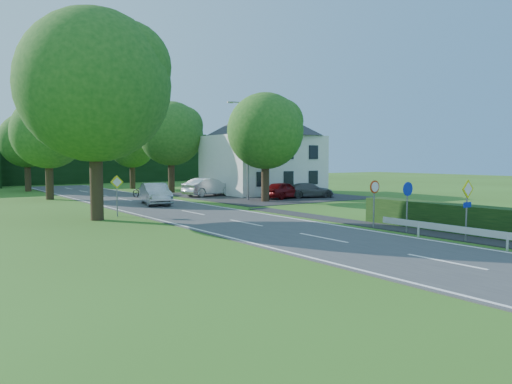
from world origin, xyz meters
TOP-DOWN VIEW (x-y plane):
  - road at (0.00, 20.00)m, footprint 7.00×80.00m
  - parking_pad at (12.00, 33.00)m, footprint 14.00×16.00m
  - line_edge_left at (-3.25, 20.00)m, footprint 0.12×80.00m
  - line_edge_right at (3.25, 20.00)m, footprint 0.12×80.00m
  - line_centre at (0.00, 20.00)m, footprint 0.12×80.00m
  - tree_main at (-6.00, 24.00)m, footprint 9.40×9.40m
  - tree_left_far at (-5.00, 40.00)m, footprint 7.00×7.00m
  - tree_right_far at (7.00, 42.00)m, footprint 7.40×7.40m
  - tree_left_back at (-4.50, 52.00)m, footprint 6.60×6.60m
  - tree_right_back at (6.00, 50.00)m, footprint 6.20×6.20m
  - tree_right_mid at (8.50, 28.00)m, footprint 7.00×7.00m
  - treeline_right at (8.00, 66.00)m, footprint 30.00×5.00m
  - house_white at (14.00, 36.00)m, footprint 10.60×8.40m
  - streetlight at (8.06, 30.00)m, footprint 2.03×0.18m
  - sign_priority_right at (4.30, 7.98)m, footprint 0.78×0.09m
  - sign_roundabout at (4.30, 10.98)m, footprint 0.64×0.08m
  - sign_speed_limit at (4.30, 12.97)m, footprint 0.64×0.11m
  - sign_priority_left at (-4.50, 24.98)m, footprint 0.78×0.09m
  - moving_car at (0.30, 30.49)m, footprint 2.68×5.01m
  - motorcycle at (1.80, 36.87)m, footprint 1.49×2.25m
  - parked_car_red at (11.32, 29.31)m, footprint 4.44×2.60m
  - parked_car_silver_a at (7.49, 35.34)m, footprint 5.15×2.70m
  - parked_car_grey at (13.87, 28.92)m, footprint 4.66×3.20m
  - parked_car_silver_b at (16.64, 33.00)m, footprint 4.48×2.25m
  - parasol at (11.02, 33.94)m, footprint 2.97×3.00m

SIDE VIEW (x-z plane):
  - road at x=0.00m, z-range 0.00..0.04m
  - parking_pad at x=12.00m, z-range 0.00..0.04m
  - line_edge_left at x=-3.25m, z-range 0.04..0.05m
  - line_edge_right at x=3.25m, z-range 0.04..0.05m
  - line_centre at x=0.00m, z-range 0.04..0.05m
  - motorcycle at x=1.80m, z-range 0.04..1.16m
  - parked_car_silver_b at x=16.64m, z-range 0.04..1.26m
  - parked_car_grey at x=13.87m, z-range 0.04..1.29m
  - parked_car_red at x=11.32m, z-range 0.04..1.46m
  - moving_car at x=0.30m, z-range 0.04..1.61m
  - parked_car_silver_a at x=7.49m, z-range 0.04..1.66m
  - parasol at x=11.02m, z-range 0.04..2.09m
  - sign_roundabout at x=4.30m, z-range 0.49..2.86m
  - sign_priority_left at x=-4.50m, z-range 0.50..2.94m
  - sign_speed_limit at x=4.30m, z-range 0.58..2.95m
  - sign_priority_right at x=4.30m, z-range 0.50..3.09m
  - treeline_right at x=8.00m, z-range 0.00..7.00m
  - tree_right_back at x=6.00m, z-range 0.00..7.56m
  - tree_left_back at x=-4.50m, z-range 0.00..8.07m
  - tree_left_far at x=-5.00m, z-range 0.00..8.58m
  - tree_right_mid at x=8.50m, z-range 0.00..8.58m
  - house_white at x=14.00m, z-range 0.11..8.71m
  - streetlight at x=8.06m, z-range 0.46..8.46m
  - tree_right_far at x=7.00m, z-range 0.00..9.09m
  - tree_main at x=-6.00m, z-range 0.00..11.64m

